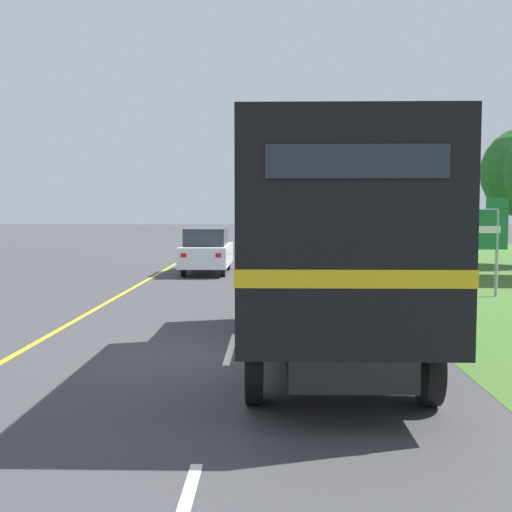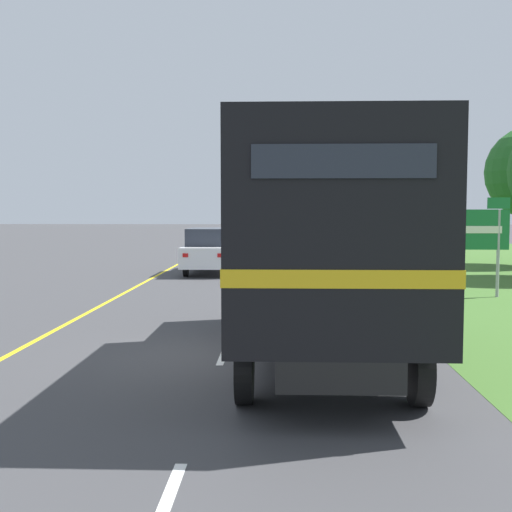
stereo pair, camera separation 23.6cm
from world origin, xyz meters
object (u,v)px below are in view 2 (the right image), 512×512
object	(u,v)px
delineator_post	(413,297)
highway_sign	(476,233)
horse_trailer_truck	(320,239)
lead_car_grey_ahead	(292,237)
lead_car_white	(209,250)

from	to	relation	value
delineator_post	highway_sign	bearing A→B (deg)	56.20
horse_trailer_truck	lead_car_grey_ahead	size ratio (longest dim) A/B	1.85
lead_car_white	lead_car_grey_ahead	bearing A→B (deg)	72.70
lead_car_grey_ahead	delineator_post	size ratio (longest dim) A/B	4.51
lead_car_white	delineator_post	world-z (taller)	lead_car_white
horse_trailer_truck	lead_car_white	world-z (taller)	horse_trailer_truck
highway_sign	lead_car_white	bearing A→B (deg)	141.52
delineator_post	horse_trailer_truck	bearing A→B (deg)	-119.40
horse_trailer_truck	lead_car_grey_ahead	bearing A→B (deg)	89.92
lead_car_white	delineator_post	bearing A→B (deg)	-60.84
horse_trailer_truck	delineator_post	xyz separation A→B (m)	(2.39, 4.24, -1.51)
lead_car_white	delineator_post	distance (m)	11.97
highway_sign	delineator_post	size ratio (longest dim) A/B	3.00
horse_trailer_truck	lead_car_grey_ahead	distance (m)	25.86
horse_trailer_truck	highway_sign	bearing A→B (deg)	58.47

